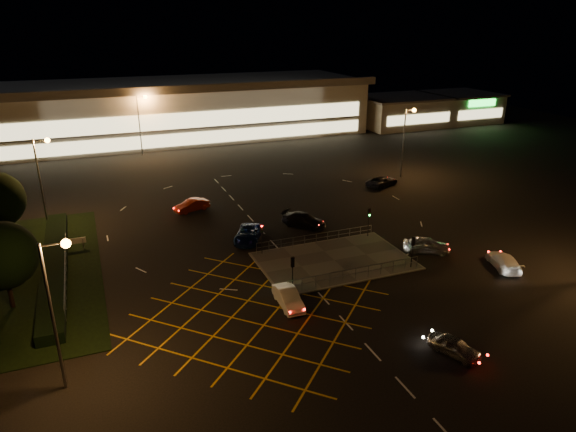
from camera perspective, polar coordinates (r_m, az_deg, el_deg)
name	(u,v)px	position (r m, az deg, el deg)	size (l,w,h in m)	color
ground	(307,256)	(50.74, 2.12, -4.50)	(180.00, 180.00, 0.00)	black
pedestrian_island	(334,261)	(49.88, 5.17, -4.97)	(14.00, 9.00, 0.12)	#4C4944
hedge	(55,265)	(52.53, -24.51, -4.99)	(2.00, 26.00, 1.00)	black
supermarket	(183,108)	(106.74, -11.64, 11.65)	(72.00, 26.50, 10.50)	beige
retail_unit_a	(400,111)	(117.10, 12.37, 11.35)	(18.80, 14.80, 6.35)	beige
retail_unit_b	(460,107)	(126.63, 18.54, 11.46)	(14.80, 14.80, 6.35)	beige
streetlight_sw	(57,295)	(33.61, -24.31, -8.02)	(1.78, 0.56, 10.03)	slate
streetlight_nw	(43,170)	(61.93, -25.61, 4.64)	(1.78, 0.56, 10.03)	slate
streetlight_ne	(407,133)	(76.92, 13.05, 9.00)	(1.78, 0.56, 10.03)	slate
streetlight_far_left	(141,116)	(91.57, -15.99, 10.59)	(1.78, 0.56, 10.03)	slate
streetlight_far_right	(346,102)	(105.27, 6.48, 12.50)	(1.78, 0.56, 10.03)	slate
signal_sw	(293,267)	(43.34, 0.51, -5.68)	(0.28, 0.30, 3.15)	black
signal_se	(413,245)	(48.74, 13.70, -3.17)	(0.28, 0.30, 3.15)	black
signal_nw	(262,233)	(50.14, -2.95, -1.87)	(0.28, 0.30, 3.15)	black
signal_ne	(369,216)	(54.88, 8.98, -0.05)	(0.28, 0.30, 3.15)	black
tree_e	(2,256)	(45.79, -29.18, -3.87)	(5.40, 5.40, 7.35)	black
car_near_silver	(454,346)	(38.44, 18.01, -13.61)	(1.50, 3.73, 1.27)	#A8ABAF
car_queue_white	(288,298)	(42.12, 0.03, -9.09)	(1.49, 4.28, 1.41)	white
car_left_blue	(248,234)	(54.07, -4.45, -2.04)	(2.43, 5.28, 1.47)	#0D1E4F
car_far_dkgrey	(304,220)	(57.72, 1.79, -0.45)	(2.08, 5.12, 1.48)	black
car_right_silver	(427,245)	(53.12, 15.15, -3.13)	(1.84, 4.58, 1.56)	silver
car_circ_red	(192,205)	(63.41, -10.66, 1.17)	(1.52, 4.37, 1.44)	maroon
car_east_grey	(382,181)	(73.04, 10.42, 3.82)	(2.35, 5.10, 1.42)	black
car_approach_white	(504,261)	(52.23, 22.85, -4.64)	(1.93, 4.74, 1.37)	white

